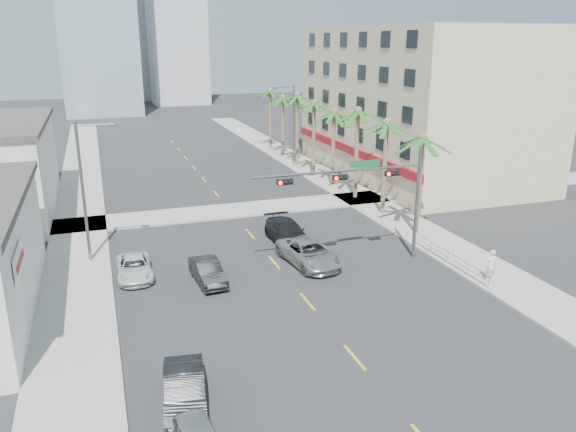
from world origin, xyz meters
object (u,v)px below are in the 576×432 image
at_px(car_parked_far, 135,268).
at_px(car_lane_center, 309,253).
at_px(traffic_signal_mast, 373,187).
at_px(car_parked_mid, 185,392).
at_px(pedestrian, 491,265).
at_px(car_lane_left, 208,271).
at_px(car_lane_right, 287,232).

bearing_deg(car_parked_far, car_lane_center, -6.82).
distance_m(traffic_signal_mast, car_parked_far, 15.34).
height_order(car_parked_mid, pedestrian, pedestrian).
xyz_separation_m(car_parked_mid, car_lane_center, (9.80, 12.26, 0.02)).
relative_size(car_lane_left, pedestrian, 2.14).
distance_m(car_lane_left, car_lane_center, 6.67).
bearing_deg(car_parked_mid, car_lane_left, 82.16).
height_order(car_lane_left, car_lane_right, car_lane_right).
bearing_deg(traffic_signal_mast, car_parked_far, 169.94).
xyz_separation_m(car_lane_left, car_lane_center, (6.63, 0.66, 0.09)).
distance_m(car_parked_mid, car_lane_right, 19.20).
relative_size(car_lane_left, car_lane_right, 0.76).
distance_m(car_lane_left, pedestrian, 16.65).
height_order(car_parked_far, pedestrian, pedestrian).
height_order(traffic_signal_mast, car_lane_left, traffic_signal_mast).
bearing_deg(car_parked_mid, pedestrian, 25.54).
bearing_deg(car_lane_left, car_lane_right, 32.12).
bearing_deg(car_parked_mid, traffic_signal_mast, 46.86).
height_order(car_parked_far, car_lane_left, car_lane_left).
height_order(car_lane_left, pedestrian, pedestrian).
relative_size(car_parked_mid, car_lane_left, 1.11).
bearing_deg(car_parked_mid, car_lane_center, 58.79).
distance_m(traffic_signal_mast, car_parked_mid, 18.11).
distance_m(car_parked_mid, car_lane_center, 15.70).
bearing_deg(car_lane_left, car_parked_far, 147.69).
relative_size(traffic_signal_mast, car_parked_far, 2.53).
bearing_deg(traffic_signal_mast, car_lane_center, 163.97).
xyz_separation_m(car_parked_mid, car_lane_left, (3.17, 11.60, -0.07)).
height_order(car_parked_mid, car_lane_right, car_lane_right).
relative_size(traffic_signal_mast, car_lane_right, 2.07).
relative_size(car_lane_right, pedestrian, 2.82).
relative_size(car_parked_far, car_lane_left, 1.08).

